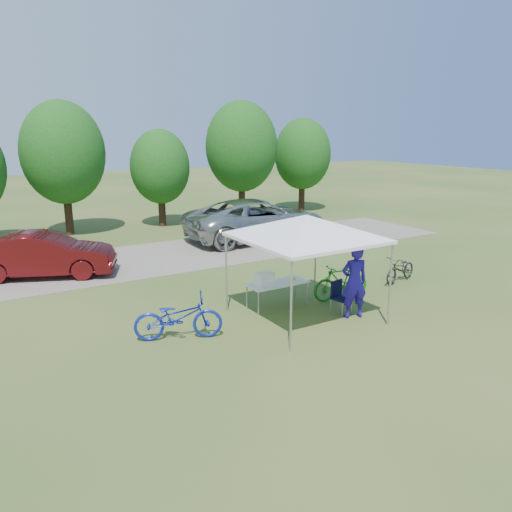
{
  "coord_description": "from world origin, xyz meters",
  "views": [
    {
      "loc": [
        -7.47,
        -9.84,
        4.79
      ],
      "look_at": [
        -0.27,
        2.0,
        1.27
      ],
      "focal_mm": 35.0,
      "sensor_mm": 36.0,
      "label": 1
    }
  ],
  "objects": [
    {
      "name": "minivan",
      "position": [
        3.92,
        8.76,
        0.92
      ],
      "size": [
        6.59,
        3.2,
        1.81
      ],
      "primitive_type": "imported",
      "rotation": [
        0.0,
        0.0,
        1.54
      ],
      "color": "#B0B1AC",
      "rests_on": "gravel_strip"
    },
    {
      "name": "ground",
      "position": [
        0.0,
        0.0,
        0.0
      ],
      "size": [
        100.0,
        100.0,
        0.0
      ],
      "primitive_type": "plane",
      "color": "#2D5119",
      "rests_on": "ground"
    },
    {
      "name": "canopy",
      "position": [
        0.0,
        0.0,
        2.65
      ],
      "size": [
        4.53,
        4.53,
        3.0
      ],
      "color": "#A5A5AA",
      "rests_on": "ground"
    },
    {
      "name": "gravel_strip",
      "position": [
        0.0,
        8.0,
        0.01
      ],
      "size": [
        24.0,
        5.0,
        0.02
      ],
      "primitive_type": "cube",
      "color": "gray",
      "rests_on": "ground"
    },
    {
      "name": "bike_dark",
      "position": [
        4.53,
        0.92,
        0.43
      ],
      "size": [
        1.73,
        0.96,
        0.86
      ],
      "primitive_type": "imported",
      "rotation": [
        0.0,
        0.0,
        -1.32
      ],
      "color": "black",
      "rests_on": "ground"
    },
    {
      "name": "treeline",
      "position": [
        -0.29,
        14.05,
        3.53
      ],
      "size": [
        24.89,
        4.28,
        6.3
      ],
      "color": "#382314",
      "rests_on": "ground"
    },
    {
      "name": "bike_green",
      "position": [
        1.77,
        0.62,
        0.53
      ],
      "size": [
        1.82,
        0.76,
        1.06
      ],
      "primitive_type": "imported",
      "rotation": [
        0.0,
        0.0,
        -1.72
      ],
      "color": "#1A751A",
      "rests_on": "ground"
    },
    {
      "name": "folding_chair",
      "position": [
        1.02,
        -0.16,
        0.51
      ],
      "size": [
        0.52,
        0.54,
        0.87
      ],
      "rotation": [
        0.0,
        0.0,
        0.19
      ],
      "color": "black",
      "rests_on": "ground"
    },
    {
      "name": "ice_cream_cup",
      "position": [
        0.36,
        0.98,
        0.74
      ],
      "size": [
        0.08,
        0.08,
        0.06
      ],
      "primitive_type": "cylinder",
      "color": "#CEE535",
      "rests_on": "folding_table"
    },
    {
      "name": "sedan",
      "position": [
        -5.14,
        7.5,
        0.76
      ],
      "size": [
        4.75,
        3.14,
        1.48
      ],
      "primitive_type": "imported",
      "rotation": [
        0.0,
        0.0,
        1.19
      ],
      "color": "#540E11",
      "rests_on": "gravel_strip"
    },
    {
      "name": "cooler",
      "position": [
        -0.57,
        1.03,
        0.88
      ],
      "size": [
        0.48,
        0.33,
        0.35
      ],
      "color": "white",
      "rests_on": "folding_table"
    },
    {
      "name": "bike_blue",
      "position": [
        -3.35,
        0.43,
        0.54
      ],
      "size": [
        2.17,
        1.43,
        1.08
      ],
      "primitive_type": "imported",
      "rotation": [
        0.0,
        0.0,
        1.19
      ],
      "color": "#1227A3",
      "rests_on": "ground"
    },
    {
      "name": "cyclist",
      "position": [
        1.11,
        -0.63,
        0.97
      ],
      "size": [
        0.81,
        0.65,
        1.95
      ],
      "primitive_type": "imported",
      "rotation": [
        0.0,
        0.0,
        2.86
      ],
      "color": "#22139B",
      "rests_on": "ground"
    },
    {
      "name": "folding_table",
      "position": [
        -0.15,
        1.03,
        0.66
      ],
      "size": [
        1.71,
        0.71,
        0.7
      ],
      "color": "white",
      "rests_on": "ground"
    }
  ]
}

